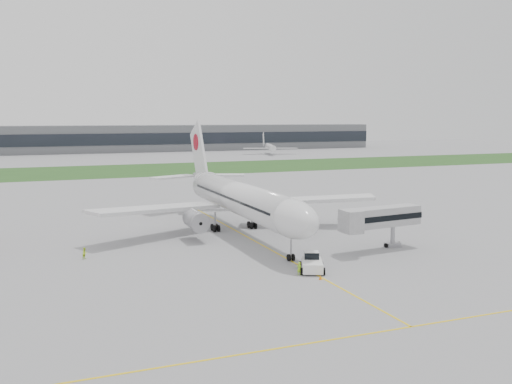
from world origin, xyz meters
name	(u,v)px	position (x,y,z in m)	size (l,w,h in m)	color
ground	(249,238)	(0.00, 0.00, 0.00)	(600.00, 600.00, 0.00)	gray
apron_markings	(262,245)	(0.00, -5.00, 0.00)	(70.00, 70.00, 0.04)	yellow
grass_strip	(126,170)	(0.00, 120.00, 0.01)	(600.00, 50.00, 0.02)	#244C1C
terminal_building	(92,139)	(0.00, 229.87, 7.00)	(320.00, 22.30, 14.00)	slate
airliner	(238,197)	(0.00, 4.87, 5.66)	(48.13, 53.95, 17.88)	silver
pushback_tug	(312,263)	(0.30, -20.29, 1.00)	(4.12, 4.86, 2.18)	white
jet_bridge	(377,218)	(13.48, -13.98, 4.52)	(13.19, 5.04, 6.11)	#B2B2B5
safety_cone_left	(320,277)	(-0.50, -23.99, 0.27)	(0.39, 0.39, 0.53)	orange
safety_cone_right	(319,271)	(0.50, -21.82, 0.31)	(0.45, 0.45, 0.62)	orange
ground_crew_near	(299,269)	(-1.93, -21.38, 0.78)	(0.57, 0.38, 1.57)	#9CDD24
ground_crew_far	(85,253)	(-24.51, -4.15, 0.75)	(0.73, 0.57, 1.51)	#CBF929
distant_aircraft_right	(270,154)	(80.61, 181.24, 0.00)	(26.99, 23.82, 10.32)	silver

